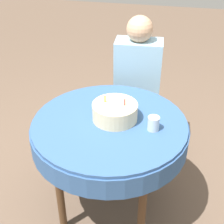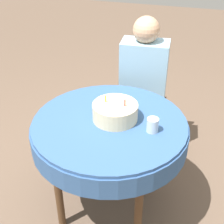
{
  "view_description": "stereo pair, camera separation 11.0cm",
  "coord_description": "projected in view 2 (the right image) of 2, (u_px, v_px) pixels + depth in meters",
  "views": [
    {
      "loc": [
        0.38,
        -1.54,
        1.84
      ],
      "look_at": [
        0.01,
        0.01,
        0.82
      ],
      "focal_mm": 50.0,
      "sensor_mm": 36.0,
      "label": 1
    },
    {
      "loc": [
        0.48,
        -1.51,
        1.84
      ],
      "look_at": [
        0.01,
        0.01,
        0.82
      ],
      "focal_mm": 50.0,
      "sensor_mm": 36.0,
      "label": 2
    }
  ],
  "objects": [
    {
      "name": "person",
      "position": [
        143.0,
        78.0,
        2.49
      ],
      "size": [
        0.38,
        0.33,
        1.21
      ],
      "rotation": [
        0.0,
        0.0,
        0.08
      ],
      "color": "tan",
      "rests_on": "ground_plane"
    },
    {
      "name": "drinking_glass",
      "position": [
        153.0,
        125.0,
        1.81
      ],
      "size": [
        0.07,
        0.07,
        0.09
      ],
      "color": "silver",
      "rests_on": "dining_table"
    },
    {
      "name": "chair",
      "position": [
        143.0,
        97.0,
        2.69
      ],
      "size": [
        0.42,
        0.42,
        0.93
      ],
      "rotation": [
        0.0,
        0.0,
        0.08
      ],
      "color": "#4C331E",
      "rests_on": "ground_plane"
    },
    {
      "name": "ground_plane",
      "position": [
        110.0,
        204.0,
        2.33
      ],
      "size": [
        12.0,
        12.0,
        0.0
      ],
      "primitive_type": "plane",
      "color": "brown"
    },
    {
      "name": "dining_table",
      "position": [
        110.0,
        133.0,
        1.97
      ],
      "size": [
        0.98,
        0.98,
        0.75
      ],
      "color": "#335689",
      "rests_on": "ground_plane"
    },
    {
      "name": "birthday_cake",
      "position": [
        115.0,
        112.0,
        1.91
      ],
      "size": [
        0.28,
        0.28,
        0.15
      ],
      "color": "beige",
      "rests_on": "dining_table"
    }
  ]
}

